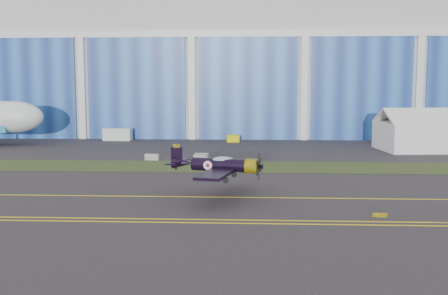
{
  "coord_description": "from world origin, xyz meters",
  "views": [
    {
      "loc": [
        11.48,
        -53.95,
        10.54
      ],
      "look_at": [
        8.58,
        4.13,
        3.7
      ],
      "focal_mm": 42.0,
      "sensor_mm": 36.0,
      "label": 1
    }
  ],
  "objects_px": {
    "warbird": "(219,165)",
    "tent": "(428,129)",
    "tug": "(233,139)",
    "shipping_container": "(118,134)"
  },
  "relations": [
    {
      "from": "shipping_container",
      "to": "tug",
      "type": "xyz_separation_m",
      "value": [
        22.57,
        -2.04,
        -0.5
      ]
    },
    {
      "from": "warbird",
      "to": "tent",
      "type": "height_order",
      "value": "tent"
    },
    {
      "from": "shipping_container",
      "to": "warbird",
      "type": "bearing_deg",
      "value": -63.03
    },
    {
      "from": "shipping_container",
      "to": "tent",
      "type": "bearing_deg",
      "value": -10.62
    },
    {
      "from": "tent",
      "to": "shipping_container",
      "type": "bearing_deg",
      "value": 161.01
    },
    {
      "from": "tent",
      "to": "tug",
      "type": "bearing_deg",
      "value": 155.46
    },
    {
      "from": "warbird",
      "to": "tug",
      "type": "relative_size",
      "value": 6.19
    },
    {
      "from": "shipping_container",
      "to": "tug",
      "type": "relative_size",
      "value": 2.36
    },
    {
      "from": "tug",
      "to": "tent",
      "type": "bearing_deg",
      "value": -29.13
    },
    {
      "from": "tent",
      "to": "shipping_container",
      "type": "relative_size",
      "value": 2.99
    }
  ]
}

